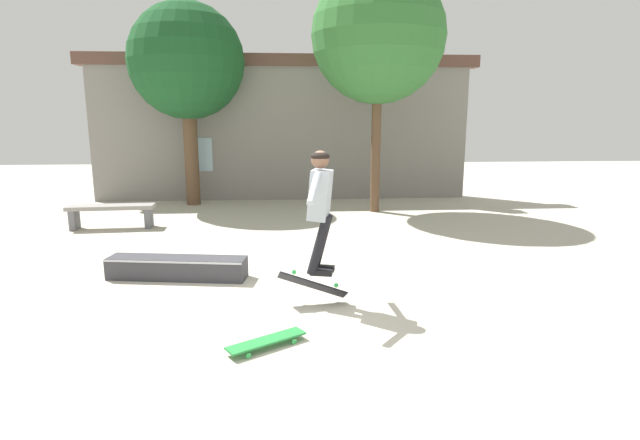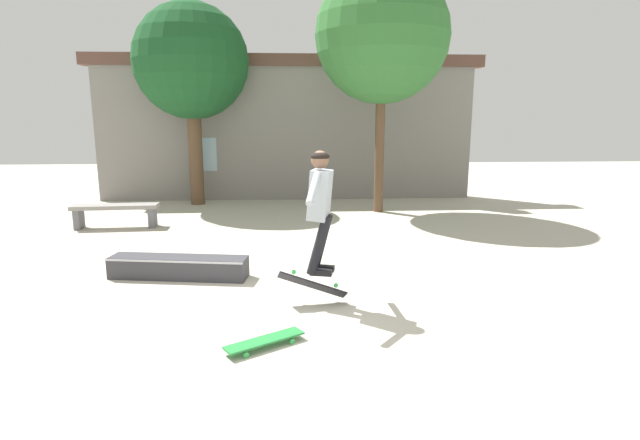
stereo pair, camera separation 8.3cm
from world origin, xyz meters
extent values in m
plane|color=beige|center=(0.00, 0.00, 0.00)|extent=(40.00, 40.00, 0.00)
cube|color=gray|center=(0.00, 8.70, 1.79)|extent=(10.25, 0.40, 3.59)
cube|color=brown|center=(0.00, 8.70, 3.75)|extent=(10.76, 0.52, 0.32)
cube|color=gray|center=(2.81, 8.70, 4.59)|extent=(0.44, 0.44, 1.36)
cube|color=#99B7C6|center=(-2.26, 8.49, 1.26)|extent=(0.70, 0.02, 0.90)
cylinder|color=brown|center=(2.21, 6.54, 1.46)|extent=(0.23, 0.23, 2.92)
sphere|color=#337033|center=(2.21, 6.54, 4.08)|extent=(3.07, 3.07, 3.07)
cylinder|color=brown|center=(-2.36, 7.88, 1.28)|extent=(0.36, 0.36, 2.55)
sphere|color=#194C23|center=(-2.36, 7.88, 3.63)|extent=(2.87, 2.87, 2.87)
cube|color=gray|center=(-3.52, 5.03, 0.45)|extent=(1.73, 0.52, 0.08)
cube|color=slate|center=(-4.26, 4.98, 0.20)|extent=(0.14, 0.36, 0.41)
cube|color=slate|center=(-2.79, 5.08, 0.20)|extent=(0.14, 0.36, 0.41)
cube|color=#38383D|center=(-1.51, 1.60, 0.15)|extent=(1.99, 0.69, 0.30)
cube|color=#B7B7BC|center=(-1.54, 1.41, 0.29)|extent=(1.93, 0.33, 0.02)
cube|color=#9EA8B2|center=(0.43, 0.47, 1.34)|extent=(0.35, 0.40, 0.60)
sphere|color=brown|center=(0.43, 0.47, 1.75)|extent=(0.26, 0.26, 0.21)
ellipsoid|color=black|center=(0.43, 0.47, 1.79)|extent=(0.27, 0.27, 0.12)
cylinder|color=black|center=(0.45, 0.56, 0.75)|extent=(0.29, 0.23, 0.73)
cube|color=black|center=(0.48, 0.55, 0.42)|extent=(0.28, 0.16, 0.07)
cylinder|color=black|center=(0.41, 0.39, 0.75)|extent=(0.32, 0.14, 0.73)
cube|color=black|center=(0.44, 0.38, 0.42)|extent=(0.28, 0.16, 0.07)
cylinder|color=#9EA8B2|center=(0.52, 0.84, 1.47)|extent=(0.20, 0.51, 0.34)
cylinder|color=#9EA8B2|center=(0.34, 0.11, 1.47)|extent=(0.20, 0.51, 0.34)
cube|color=black|center=(0.33, 0.44, 0.25)|extent=(0.85, 0.21, 0.41)
cylinder|color=green|center=(0.61, 0.36, 0.26)|extent=(0.07, 0.05, 0.07)
cylinder|color=green|center=(0.58, 0.55, 0.14)|extent=(0.07, 0.05, 0.07)
cylinder|color=green|center=(0.11, 0.38, 0.43)|extent=(0.07, 0.05, 0.07)
cylinder|color=green|center=(0.08, 0.57, 0.31)|extent=(0.07, 0.05, 0.07)
cube|color=#237F38|center=(-0.19, -0.69, 0.07)|extent=(0.80, 0.60, 0.02)
cylinder|color=green|center=(-0.35, -0.91, 0.03)|extent=(0.05, 0.04, 0.05)
cylinder|color=green|center=(-0.46, -0.74, 0.03)|extent=(0.05, 0.04, 0.05)
cylinder|color=green|center=(0.08, -0.64, 0.03)|extent=(0.05, 0.04, 0.05)
cylinder|color=green|center=(-0.02, -0.47, 0.03)|extent=(0.05, 0.04, 0.05)
camera|label=1|loc=(0.00, -5.30, 2.22)|focal=28.00mm
camera|label=2|loc=(0.08, -5.30, 2.22)|focal=28.00mm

